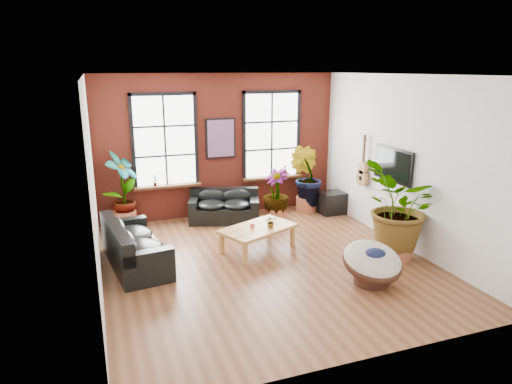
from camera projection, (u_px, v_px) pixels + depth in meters
room at (264, 172)px, 8.44m from camera, size 6.04×6.54×3.54m
sofa_back at (224, 207)px, 11.10m from camera, size 1.83×1.27×0.76m
sofa_left at (133, 247)px, 8.54m from camera, size 1.17×2.22×0.84m
coffee_table at (258, 230)px, 9.28m from camera, size 1.74×1.41×0.59m
papasan_chair at (372, 262)px, 7.80m from camera, size 1.04×1.06×0.77m
poster at (221, 138)px, 11.15m from camera, size 0.74×0.06×0.98m
tv_wall_unit at (384, 167)px, 9.85m from camera, size 0.13×1.86×1.20m
media_box at (332, 203)px, 11.70m from camera, size 0.66×0.55×0.55m
pot_back_left at (124, 220)px, 10.57m from camera, size 0.65×0.65×0.41m
pot_back_right at (306, 204)px, 11.89m from camera, size 0.64×0.64×0.39m
pot_right_wall at (398, 249)px, 8.91m from camera, size 0.66×0.66×0.40m
pot_mid at (276, 213)px, 11.15m from camera, size 0.58×0.58×0.35m
floor_plant_back_left at (123, 187)px, 10.38m from camera, size 1.01×1.06×1.67m
floor_plant_back_right at (306, 177)px, 11.72m from camera, size 1.05×1.08×1.52m
floor_plant_right_wall at (400, 208)px, 8.70m from camera, size 2.04×2.08×1.75m
floor_plant_mid at (276, 192)px, 11.01m from camera, size 0.88×0.88×1.14m
table_plant at (271, 222)px, 9.20m from camera, size 0.26×0.24×0.26m
sill_plant_left at (155, 181)px, 10.81m from camera, size 0.17×0.17×0.27m
sill_plant_right at (285, 170)px, 11.89m from camera, size 0.19×0.19×0.27m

